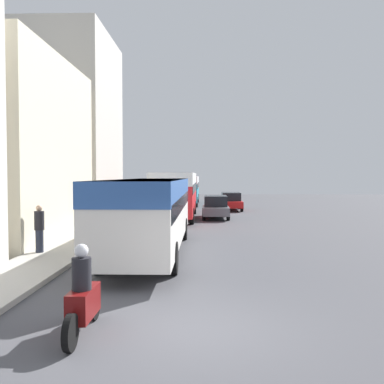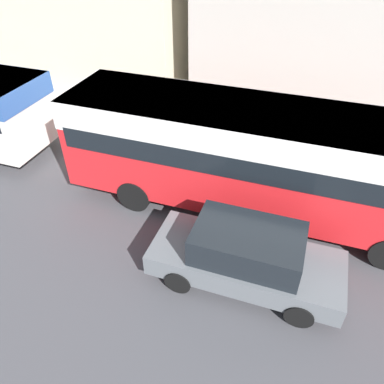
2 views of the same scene
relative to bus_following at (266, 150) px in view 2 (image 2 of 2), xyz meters
The scene contains 2 objects.
bus_following is the anchor object (origin of this frame).
car_far_curb 3.01m from the bus_following, ahead, with size 1.84×4.46×1.59m.
Camera 2 is at (7.16, 22.44, 7.31)m, focal length 35.00 mm.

